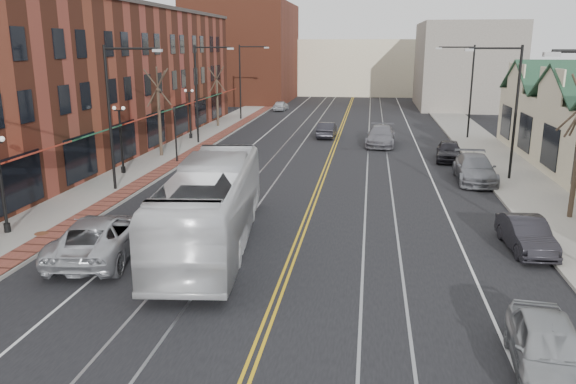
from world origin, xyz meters
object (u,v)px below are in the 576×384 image
(parked_suv, at_px, (101,236))
(parked_car_b, at_px, (526,235))
(transit_bus, at_px, (211,205))
(parked_car_a, at_px, (548,349))
(parked_car_c, at_px, (475,169))
(parked_car_d, at_px, (449,151))

(parked_suv, distance_m, parked_car_b, 17.09)
(transit_bus, distance_m, parked_suv, 4.52)
(transit_bus, xyz_separation_m, parked_car_a, (11.00, -8.07, -1.00))
(parked_car_a, bearing_deg, transit_bus, 149.42)
(parked_car_b, bearing_deg, parked_suv, -172.67)
(transit_bus, distance_m, parked_car_c, 18.50)
(transit_bus, height_order, parked_car_d, transit_bus)
(parked_car_c, bearing_deg, parked_suv, -136.12)
(parked_car_a, relative_size, parked_car_d, 1.02)
(parked_car_d, bearing_deg, parked_car_a, -85.73)
(parked_suv, xyz_separation_m, parked_car_a, (15.00, -6.17, -0.09))
(transit_bus, relative_size, parked_car_c, 2.26)
(parked_car_a, xyz_separation_m, parked_car_d, (1.07, 27.75, -0.01))
(transit_bus, height_order, parked_car_a, transit_bus)
(parked_suv, relative_size, parked_car_d, 1.40)
(parked_suv, height_order, parked_car_b, parked_suv)
(parked_car_b, bearing_deg, parked_car_c, 86.72)
(parked_car_b, distance_m, parked_car_c, 12.07)
(parked_car_d, bearing_deg, transit_bus, -115.05)
(parked_car_b, height_order, parked_car_c, parked_car_c)
(parked_car_a, bearing_deg, parked_car_c, 90.85)
(parked_car_a, relative_size, parked_car_b, 1.06)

